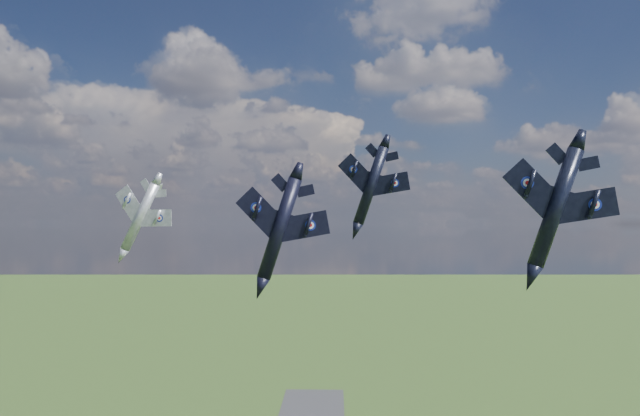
# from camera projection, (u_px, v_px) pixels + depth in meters

# --- Properties ---
(jet_lead_navy) EXTENTS (12.12, 16.02, 6.56)m
(jet_lead_navy) POSITION_uv_depth(u_px,v_px,m) (280.00, 228.00, 68.37)
(jet_lead_navy) COLOR black
(jet_right_navy) EXTENTS (13.38, 16.74, 6.60)m
(jet_right_navy) POSITION_uv_depth(u_px,v_px,m) (556.00, 208.00, 56.29)
(jet_right_navy) COLOR black
(jet_high_navy) EXTENTS (15.29, 18.53, 7.04)m
(jet_high_navy) POSITION_uv_depth(u_px,v_px,m) (371.00, 185.00, 92.18)
(jet_high_navy) COLOR black
(jet_left_silver) EXTENTS (12.87, 15.63, 7.04)m
(jet_left_silver) POSITION_uv_depth(u_px,v_px,m) (140.00, 217.00, 84.54)
(jet_left_silver) COLOR gray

